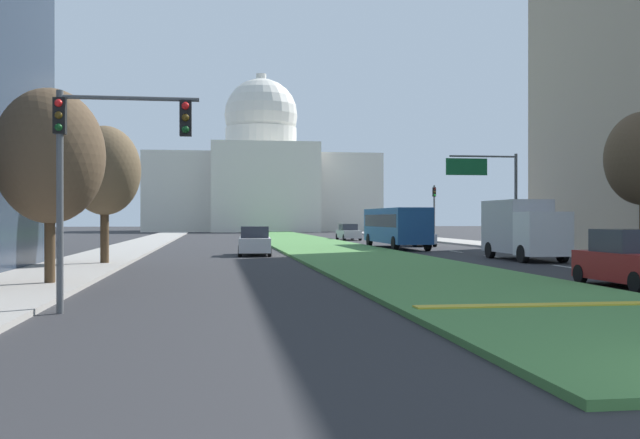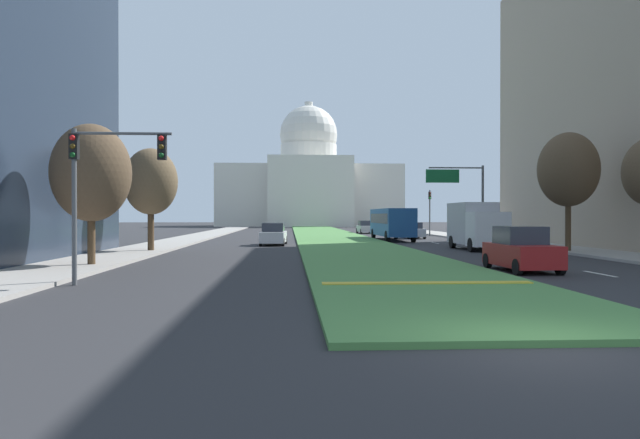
% 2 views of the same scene
% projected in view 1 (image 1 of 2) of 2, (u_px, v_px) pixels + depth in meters
% --- Properties ---
extents(ground_plane, '(263.89, 263.89, 0.00)m').
position_uv_depth(ground_plane, '(301.00, 242.00, 68.14)').
color(ground_plane, '#2B2B2D').
extents(grass_median, '(7.51, 107.96, 0.14)m').
position_uv_depth(grass_median, '(309.00, 243.00, 62.20)').
color(grass_median, '#4C8442').
rests_on(grass_median, ground_plane).
extents(median_curb_nose, '(6.76, 0.50, 0.04)m').
position_uv_depth(median_curb_nose, '(553.00, 305.00, 17.17)').
color(median_curb_nose, gold).
rests_on(median_curb_nose, grass_median).
extents(lane_dashes_right, '(0.16, 57.12, 0.01)m').
position_uv_depth(lane_dashes_right, '(463.00, 253.00, 46.68)').
color(lane_dashes_right, silver).
rests_on(lane_dashes_right, ground_plane).
extents(sidewalk_left, '(4.00, 107.96, 0.15)m').
position_uv_depth(sidewalk_left, '(134.00, 247.00, 54.25)').
color(sidewalk_left, '#9E9991').
rests_on(sidewalk_left, ground_plane).
extents(sidewalk_right, '(4.00, 107.96, 0.15)m').
position_uv_depth(sidewalk_right, '(490.00, 245.00, 58.27)').
color(sidewalk_right, '#9E9991').
rests_on(sidewalk_right, ground_plane).
extents(capitol_building, '(39.70, 23.61, 27.76)m').
position_uv_depth(capitol_building, '(261.00, 178.00, 126.65)').
color(capitol_building, silver).
rests_on(capitol_building, ground_plane).
extents(traffic_light_near_left, '(3.34, 0.35, 5.20)m').
position_uv_depth(traffic_light_near_left, '(97.00, 151.00, 16.87)').
color(traffic_light_near_left, '#515456').
rests_on(traffic_light_near_left, ground_plane).
extents(traffic_light_far_right, '(0.28, 0.35, 5.20)m').
position_uv_depth(traffic_light_far_right, '(434.00, 206.00, 64.94)').
color(traffic_light_far_right, '#515456').
rests_on(traffic_light_far_right, ground_plane).
extents(overhead_guide_sign, '(4.92, 0.20, 6.50)m').
position_uv_depth(overhead_guide_sign, '(491.00, 182.00, 47.49)').
color(overhead_guide_sign, '#515456').
rests_on(overhead_guide_sign, ground_plane).
extents(street_tree_left_near, '(3.48, 3.48, 6.40)m').
position_uv_depth(street_tree_left_near, '(50.00, 156.00, 23.18)').
color(street_tree_left_near, '#4C3823').
rests_on(street_tree_left_near, ground_plane).
extents(street_tree_left_mid, '(3.33, 3.33, 6.53)m').
position_uv_depth(street_tree_left_mid, '(105.00, 171.00, 33.56)').
color(street_tree_left_mid, '#4C3823').
rests_on(street_tree_left_mid, ground_plane).
extents(sedan_lead_stopped, '(2.00, 4.17, 1.87)m').
position_uv_depth(sedan_lead_stopped, '(630.00, 260.00, 23.17)').
color(sedan_lead_stopped, maroon).
rests_on(sedan_lead_stopped, ground_plane).
extents(sedan_midblock, '(2.11, 4.68, 1.74)m').
position_uv_depth(sedan_midblock, '(255.00, 242.00, 43.28)').
color(sedan_midblock, silver).
rests_on(sedan_midblock, ground_plane).
extents(sedan_distant, '(2.03, 4.51, 1.63)m').
position_uv_depth(sedan_distant, '(419.00, 236.00, 57.76)').
color(sedan_distant, '#BCBCC1').
rests_on(sedan_distant, ground_plane).
extents(sedan_far_horizon, '(1.93, 4.66, 1.65)m').
position_uv_depth(sedan_far_horizon, '(348.00, 232.00, 73.70)').
color(sedan_far_horizon, '#BCBCC1').
rests_on(sedan_far_horizon, ground_plane).
extents(box_truck_delivery, '(2.40, 6.40, 3.20)m').
position_uv_depth(box_truck_delivery, '(523.00, 229.00, 38.27)').
color(box_truck_delivery, silver).
rests_on(box_truck_delivery, ground_plane).
extents(city_bus, '(2.62, 11.00, 2.95)m').
position_uv_depth(city_bus, '(396.00, 224.00, 53.38)').
color(city_bus, '#1E4C8C').
rests_on(city_bus, ground_plane).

